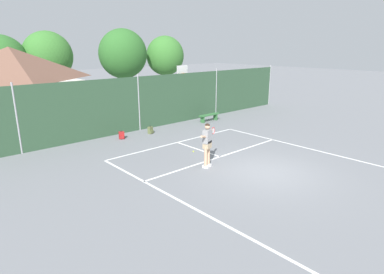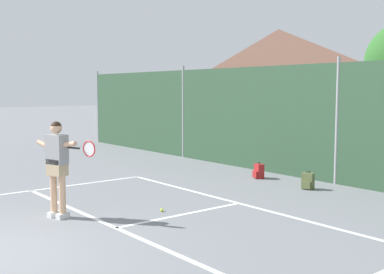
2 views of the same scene
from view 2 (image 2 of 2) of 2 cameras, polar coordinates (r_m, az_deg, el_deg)
court_markings at (r=8.20m, az=-20.26°, el=-12.17°), size 8.30×11.10×0.01m
chainlink_fence at (r=13.12m, az=16.60°, el=1.50°), size 26.09×0.09×3.29m
clubhouse_building at (r=19.58m, az=9.96°, el=5.59°), size 6.46×5.36×4.79m
tennis_player at (r=9.63m, az=-15.43°, el=-2.65°), size 1.35×0.60×1.85m
tennis_ball at (r=9.94m, az=-3.55°, el=-8.52°), size 0.07×0.07×0.07m
backpack_red at (r=13.65m, az=7.80°, el=-4.01°), size 0.32×0.31×0.46m
backpack_olive at (r=12.40m, az=13.37°, el=-5.08°), size 0.32×0.30×0.46m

